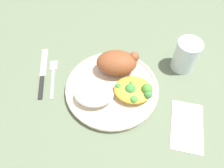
% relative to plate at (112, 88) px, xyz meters
% --- Properties ---
extents(ground_plane, '(2.00, 2.00, 0.00)m').
position_rel_plate_xyz_m(ground_plane, '(0.00, 0.00, -0.01)').
color(ground_plane, '#5C6B51').
extents(plate, '(0.26, 0.26, 0.02)m').
position_rel_plate_xyz_m(plate, '(0.00, 0.00, 0.00)').
color(plate, beige).
rests_on(plate, ground_plane).
extents(roasted_chicken, '(0.12, 0.08, 0.06)m').
position_rel_plate_xyz_m(roasted_chicken, '(0.01, 0.06, 0.04)').
color(roasted_chicken, brown).
rests_on(roasted_chicken, plate).
extents(rice_pile, '(0.10, 0.08, 0.04)m').
position_rel_plate_xyz_m(rice_pile, '(-0.05, -0.04, 0.03)').
color(rice_pile, white).
rests_on(rice_pile, plate).
extents(mac_cheese_with_broccoli, '(0.10, 0.09, 0.04)m').
position_rel_plate_xyz_m(mac_cheese_with_broccoli, '(0.06, -0.02, 0.03)').
color(mac_cheese_with_broccoli, gold).
rests_on(mac_cheese_with_broccoli, plate).
extents(fork, '(0.04, 0.14, 0.01)m').
position_rel_plate_xyz_m(fork, '(-0.18, 0.04, -0.01)').
color(fork, '#B2B2B7').
rests_on(fork, ground_plane).
extents(knife, '(0.04, 0.19, 0.01)m').
position_rel_plate_xyz_m(knife, '(-0.21, 0.04, -0.01)').
color(knife, black).
rests_on(knife, ground_plane).
extents(water_glass, '(0.07, 0.07, 0.10)m').
position_rel_plate_xyz_m(water_glass, '(0.21, 0.10, 0.04)').
color(water_glass, silver).
rests_on(water_glass, ground_plane).
extents(napkin, '(0.10, 0.15, 0.00)m').
position_rel_plate_xyz_m(napkin, '(0.20, -0.10, -0.01)').
color(napkin, white).
rests_on(napkin, ground_plane).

